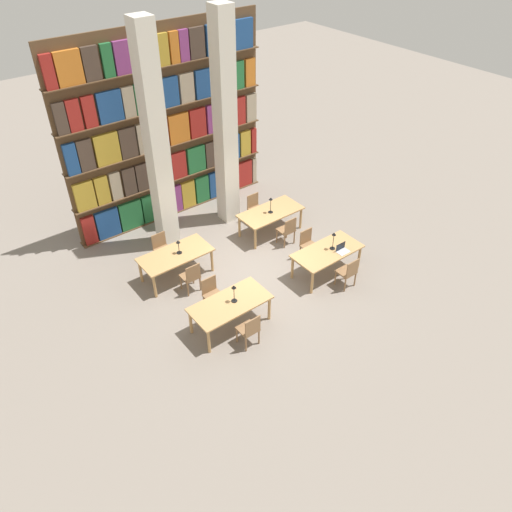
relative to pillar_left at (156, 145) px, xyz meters
The scene contains 21 objects.
ground_plane 4.11m from the pillar_left, 68.08° to the right, with size 40.00×40.00×0.00m, color gray.
bookshelf_bank 1.72m from the pillar_left, 51.12° to the left, with size 6.20×0.35×5.50m.
pillar_left is the anchor object (origin of this frame).
pillar_center 2.10m from the pillar_left, ahead, with size 0.49×0.49×6.00m.
reading_table_0 4.50m from the pillar_left, 97.84° to the right, with size 1.85×0.91×0.72m.
chair_0 5.22m from the pillar_left, 96.69° to the right, with size 0.42×0.40×0.88m.
chair_1 4.00m from the pillar_left, 99.86° to the right, with size 0.42×0.40×0.88m.
desk_lamp_0 4.31m from the pillar_left, 96.20° to the right, with size 0.14×0.14×0.46m.
reading_table_1 5.12m from the pillar_left, 55.31° to the right, with size 1.85×0.91×0.72m.
chair_2 5.76m from the pillar_left, 59.65° to the right, with size 0.42×0.40×0.88m.
chair_3 4.71m from the pillar_left, 48.86° to the right, with size 0.42×0.40×0.88m.
desk_lamp_1 5.04m from the pillar_left, 53.89° to the right, with size 0.14×0.14×0.50m.
laptop 5.40m from the pillar_left, 54.41° to the right, with size 0.32×0.22×0.21m.
reading_table_2 2.84m from the pillar_left, 111.45° to the right, with size 1.85×0.91×0.72m.
chair_4 3.41m from the pillar_left, 104.90° to the right, with size 0.42×0.40×0.88m.
chair_5 2.69m from the pillar_left, 128.56° to the right, with size 0.42×0.40×0.88m.
desk_lamp_2 2.56m from the pillar_left, 107.53° to the right, with size 0.14×0.14×0.39m.
reading_table_3 3.78m from the pillar_left, 28.26° to the right, with size 1.85×0.91×0.72m.
chair_6 4.21m from the pillar_left, 39.28° to the right, with size 0.42×0.40×0.88m.
chair_7 3.69m from the pillar_left, 14.22° to the right, with size 0.42×0.40×0.88m.
desk_lamp_3 3.53m from the pillar_left, 29.32° to the right, with size 0.14×0.14×0.49m.
Camera 1 is at (-6.15, -8.07, 8.42)m, focal length 35.00 mm.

